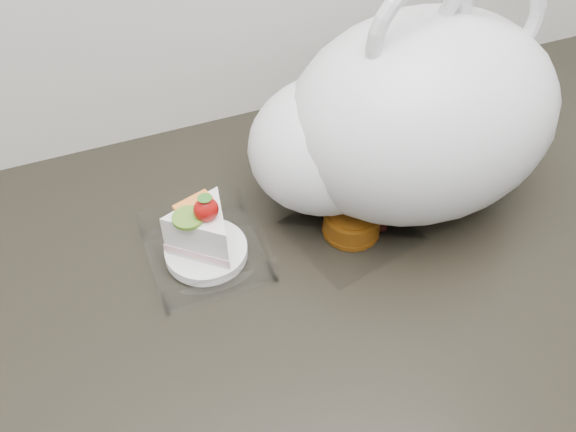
{
  "coord_description": "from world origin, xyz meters",
  "views": [
    {
      "loc": [
        -0.15,
        1.22,
        1.5
      ],
      "look_at": [
        0.05,
        1.73,
        0.94
      ],
      "focal_mm": 40.0,
      "sensor_mm": 36.0,
      "label": 1
    }
  ],
  "objects": [
    {
      "name": "mooncake_wrap",
      "position": [
        0.13,
        1.71,
        0.91
      ],
      "size": [
        0.17,
        0.16,
        0.03
      ],
      "rotation": [
        0.0,
        0.0,
        0.41
      ],
      "color": "white",
      "rests_on": "counter"
    },
    {
      "name": "cake_tray",
      "position": [
        -0.06,
        1.74,
        0.93
      ],
      "size": [
        0.14,
        0.14,
        0.11
      ],
      "rotation": [
        0.0,
        0.0,
        -0.0
      ],
      "color": "white",
      "rests_on": "counter"
    },
    {
      "name": "plastic_bag",
      "position": [
        0.21,
        1.75,
        1.03
      ],
      "size": [
        0.39,
        0.27,
        0.32
      ],
      "rotation": [
        0.0,
        0.0,
        -0.0
      ],
      "color": "silver",
      "rests_on": "counter"
    }
  ]
}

